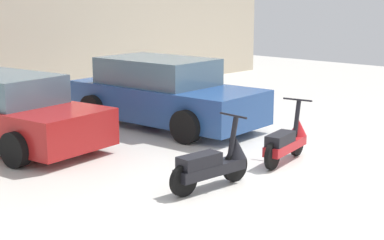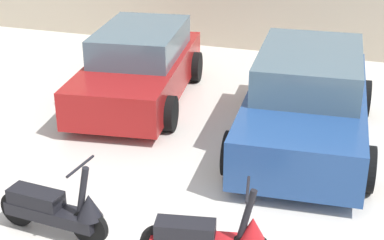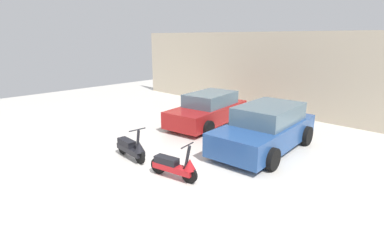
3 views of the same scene
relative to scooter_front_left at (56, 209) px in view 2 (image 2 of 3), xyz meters
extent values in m
cylinder|color=black|center=(0.43, -0.04, -0.13)|extent=(0.45, 0.11, 0.44)
cylinder|color=black|center=(-0.55, 0.05, -0.13)|extent=(0.45, 0.11, 0.44)
cube|color=black|center=(-0.06, 0.01, -0.08)|extent=(1.18, 0.37, 0.15)
cube|color=black|center=(-0.27, 0.02, 0.09)|extent=(0.67, 0.31, 0.17)
cylinder|color=black|center=(0.38, -0.03, 0.31)|extent=(0.21, 0.09, 0.63)
cylinder|color=black|center=(0.38, -0.03, 0.63)|extent=(0.07, 0.52, 0.03)
cone|color=black|center=(0.45, -0.04, 0.15)|extent=(0.32, 0.32, 0.29)
cube|color=black|center=(1.56, -0.03, 0.08)|extent=(0.67, 0.37, 0.17)
cylinder|color=black|center=(2.19, 0.08, 0.30)|extent=(0.21, 0.11, 0.62)
cylinder|color=black|center=(2.19, 0.08, 0.61)|extent=(0.12, 0.50, 0.03)
cone|color=#B2191E|center=(2.25, 0.10, 0.14)|extent=(0.34, 0.34, 0.28)
cube|color=maroon|center=(-0.74, 4.17, 0.12)|extent=(2.05, 3.95, 0.63)
cube|color=slate|center=(-0.77, 4.40, 0.68)|extent=(1.65, 2.28, 0.49)
cylinder|color=black|center=(0.23, 3.12, -0.07)|extent=(0.27, 0.60, 0.58)
cylinder|color=black|center=(-1.39, 2.91, -0.07)|extent=(0.27, 0.60, 0.58)
cylinder|color=black|center=(-0.08, 5.44, -0.07)|extent=(0.27, 0.60, 0.58)
cylinder|color=black|center=(-1.70, 5.23, -0.07)|extent=(0.27, 0.60, 0.58)
cube|color=navy|center=(2.34, 3.35, 0.16)|extent=(1.98, 4.20, 0.68)
cube|color=slate|center=(2.32, 3.60, 0.77)|extent=(1.65, 2.39, 0.54)
cylinder|color=black|center=(3.31, 2.15, -0.04)|extent=(0.26, 0.64, 0.62)
cylinder|color=black|center=(1.54, 2.02, -0.04)|extent=(0.26, 0.64, 0.62)
cylinder|color=black|center=(3.13, 4.68, -0.04)|extent=(0.26, 0.64, 0.62)
cylinder|color=black|center=(1.37, 4.56, -0.04)|extent=(0.26, 0.64, 0.62)
camera|label=1|loc=(-5.95, -5.21, 2.30)|focal=55.00mm
camera|label=2|loc=(3.24, -4.94, 3.64)|focal=55.00mm
camera|label=3|loc=(6.86, -4.63, 3.07)|focal=28.00mm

